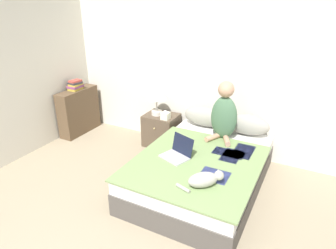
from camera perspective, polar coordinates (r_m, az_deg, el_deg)
name	(u,v)px	position (r m, az deg, el deg)	size (l,w,h in m)	color
wall_back	(226,70)	(4.42, 11.08, 10.10)	(6.18, 0.05, 2.55)	beige
wall_side	(3,74)	(4.68, -28.95, 8.36)	(0.05, 4.22, 2.55)	beige
bed	(202,171)	(3.84, 6.44, -8.79)	(1.43, 2.00, 0.46)	#4C4742
pillow_near	(205,117)	(4.48, 6.98, 1.51)	(0.64, 0.25, 0.29)	gray
pillow_far	(246,124)	(4.33, 14.71, 0.03)	(0.64, 0.25, 0.29)	gray
person_sitting	(224,114)	(4.05, 10.64, 2.03)	(0.37, 0.36, 0.80)	#476B4C
cat_tabby	(205,179)	(3.12, 6.98, -10.33)	(0.42, 0.36, 0.17)	#A8A399
laptop_open	(177,153)	(3.64, 1.79, -5.41)	(0.40, 0.38, 0.25)	#B7B7BC
nightstand	(161,130)	(4.83, -1.29, -1.05)	(0.51, 0.45, 0.52)	brown
table_lamp	(157,95)	(4.63, -2.19, 5.62)	(0.31, 0.31, 0.45)	beige
tissue_box	(165,116)	(4.55, -0.49, 1.70)	(0.12, 0.12, 0.14)	beige
bookshelf	(79,111)	(5.47, -16.62, 2.45)	(0.25, 0.79, 0.78)	brown
book_stack_top	(75,85)	(5.32, -17.23, 7.14)	(0.20, 0.24, 0.17)	gold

